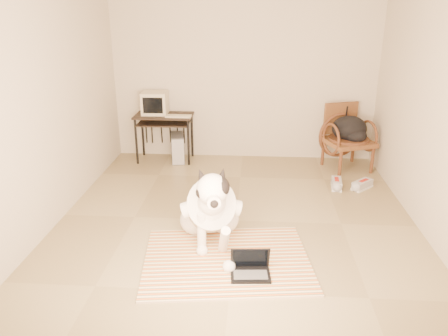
# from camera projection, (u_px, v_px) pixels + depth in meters

# --- Properties ---
(floor) EXTENTS (4.50, 4.50, 0.00)m
(floor) POSITION_uv_depth(u_px,v_px,m) (236.00, 220.00, 4.95)
(floor) COLOR #92815A
(floor) RESTS_ON ground
(wall_back) EXTENTS (4.50, 0.00, 4.50)m
(wall_back) POSITION_uv_depth(u_px,v_px,m) (244.00, 71.00, 6.57)
(wall_back) COLOR beige
(wall_back) RESTS_ON floor
(wall_front) EXTENTS (4.50, 0.00, 4.50)m
(wall_front) POSITION_uv_depth(u_px,v_px,m) (220.00, 191.00, 2.37)
(wall_front) COLOR beige
(wall_front) RESTS_ON floor
(wall_left) EXTENTS (0.00, 4.50, 4.50)m
(wall_left) POSITION_uv_depth(u_px,v_px,m) (48.00, 100.00, 4.60)
(wall_left) COLOR beige
(wall_left) RESTS_ON floor
(wall_right) EXTENTS (0.00, 4.50, 4.50)m
(wall_right) POSITION_uv_depth(u_px,v_px,m) (438.00, 106.00, 4.34)
(wall_right) COLOR beige
(wall_right) RESTS_ON floor
(rug) EXTENTS (1.70, 1.38, 0.02)m
(rug) POSITION_uv_depth(u_px,v_px,m) (227.00, 260.00, 4.17)
(rug) COLOR orange
(rug) RESTS_ON floor
(dog) EXTENTS (0.63, 1.26, 0.94)m
(dog) POSITION_uv_depth(u_px,v_px,m) (211.00, 209.00, 4.38)
(dog) COLOR white
(dog) RESTS_ON rug
(laptop) EXTENTS (0.37, 0.28, 0.25)m
(laptop) POSITION_uv_depth(u_px,v_px,m) (250.00, 268.00, 3.92)
(laptop) COLOR black
(laptop) RESTS_ON rug
(computer_desk) EXTENTS (0.87, 0.49, 0.73)m
(computer_desk) POSITION_uv_depth(u_px,v_px,m) (164.00, 121.00, 6.64)
(computer_desk) COLOR black
(computer_desk) RESTS_ON floor
(crt_monitor) EXTENTS (0.38, 0.37, 0.33)m
(crt_monitor) POSITION_uv_depth(u_px,v_px,m) (155.00, 103.00, 6.61)
(crt_monitor) COLOR beige
(crt_monitor) RESTS_ON computer_desk
(desk_keyboard) EXTENTS (0.38, 0.15, 0.02)m
(desk_keyboard) POSITION_uv_depth(u_px,v_px,m) (178.00, 116.00, 6.48)
(desk_keyboard) COLOR beige
(desk_keyboard) RESTS_ON computer_desk
(pc_tower) EXTENTS (0.27, 0.48, 0.42)m
(pc_tower) POSITION_uv_depth(u_px,v_px,m) (178.00, 148.00, 6.76)
(pc_tower) COLOR #4E4E51
(pc_tower) RESTS_ON floor
(rattan_chair) EXTENTS (0.79, 0.77, 0.94)m
(rattan_chair) POSITION_uv_depth(u_px,v_px,m) (347.00, 137.00, 6.38)
(rattan_chair) COLOR brown
(rattan_chair) RESTS_ON floor
(backpack) EXTENTS (0.50, 0.44, 0.37)m
(backpack) POSITION_uv_depth(u_px,v_px,m) (350.00, 130.00, 6.28)
(backpack) COLOR black
(backpack) RESTS_ON rattan_chair
(sneaker_left) EXTENTS (0.16, 0.33, 0.11)m
(sneaker_left) POSITION_uv_depth(u_px,v_px,m) (336.00, 184.00, 5.82)
(sneaker_left) COLOR silver
(sneaker_left) RESTS_ON floor
(sneaker_right) EXTENTS (0.33, 0.32, 0.11)m
(sneaker_right) POSITION_uv_depth(u_px,v_px,m) (362.00, 185.00, 5.78)
(sneaker_right) COLOR silver
(sneaker_right) RESTS_ON floor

